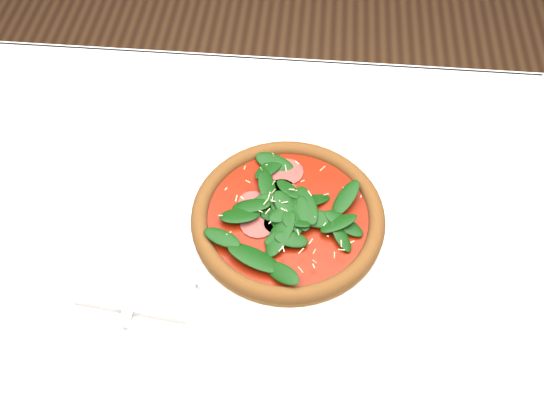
{
  "coord_description": "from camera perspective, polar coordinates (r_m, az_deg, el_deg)",
  "views": [
    {
      "loc": [
        0.04,
        -0.53,
        1.55
      ],
      "look_at": [
        -0.01,
        0.03,
        0.77
      ],
      "focal_mm": 40.0,
      "sensor_mm": 36.0,
      "label": 1
    }
  ],
  "objects": [
    {
      "name": "fork",
      "position": [
        0.92,
        -12.12,
        -5.93
      ],
      "size": [
        0.03,
        0.17,
        0.0
      ],
      "rotation": [
        0.0,
        0.0,
        -0.08
      ],
      "color": "silver",
      "rests_on": "napkin"
    },
    {
      "name": "dining_table",
      "position": [
        1.05,
        0.48,
        -5.31
      ],
      "size": [
        1.21,
        0.81,
        0.75
      ],
      "color": "silver",
      "rests_on": "ground"
    },
    {
      "name": "napkin",
      "position": [
        0.92,
        -12.56,
        -7.79
      ],
      "size": [
        0.17,
        0.09,
        0.01
      ],
      "primitive_type": "cube",
      "rotation": [
        0.0,
        0.0,
        -0.1
      ],
      "color": "silver",
      "rests_on": "dining_table"
    },
    {
      "name": "ground",
      "position": [
        1.64,
        0.32,
        -16.92
      ],
      "size": [
        6.0,
        6.0,
        0.0
      ],
      "primitive_type": "plane",
      "color": "brown",
      "rests_on": "ground"
    },
    {
      "name": "plate",
      "position": [
        0.96,
        1.48,
        -1.73
      ],
      "size": [
        0.35,
        0.35,
        0.02
      ],
      "color": "white",
      "rests_on": "dining_table"
    },
    {
      "name": "pizza",
      "position": [
        0.94,
        1.51,
        -1.04
      ],
      "size": [
        0.38,
        0.38,
        0.04
      ],
      "rotation": [
        0.0,
        0.0,
        -0.3
      ],
      "color": "#9B6125",
      "rests_on": "plate"
    }
  ]
}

